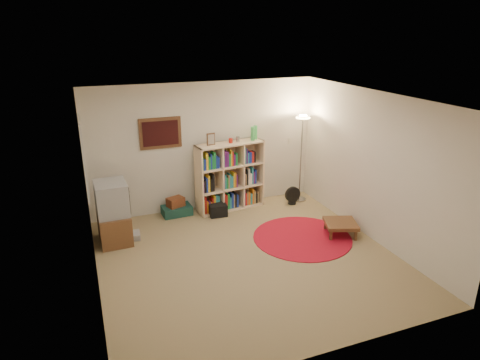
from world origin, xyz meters
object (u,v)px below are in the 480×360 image
(tv_stand, at_px, (113,213))
(side_table, at_px, (341,224))
(floor_lamp, at_px, (302,130))
(bookshelf, at_px, (229,177))
(suitcase, at_px, (177,210))
(floor_fan, at_px, (293,195))

(tv_stand, height_order, side_table, tv_stand)
(floor_lamp, xyz_separation_m, side_table, (-0.10, -1.69, -1.31))
(bookshelf, bearing_deg, side_table, -59.16)
(suitcase, bearing_deg, floor_fan, -11.45)
(floor_fan, bearing_deg, side_table, -86.65)
(floor_lamp, bearing_deg, side_table, -93.48)
(bookshelf, distance_m, floor_lamp, 1.75)
(bookshelf, bearing_deg, suitcase, 169.32)
(floor_lamp, xyz_separation_m, tv_stand, (-3.80, -0.50, -1.00))
(floor_fan, distance_m, suitcase, 2.37)
(bookshelf, height_order, tv_stand, bookshelf)
(suitcase, relative_size, side_table, 0.85)
(floor_lamp, xyz_separation_m, suitcase, (-2.58, 0.18, -1.42))
(bookshelf, xyz_separation_m, tv_stand, (-2.28, -0.62, -0.15))
(suitcase, bearing_deg, tv_stand, -154.20)
(tv_stand, xyz_separation_m, side_table, (3.70, -1.19, -0.30))
(floor_fan, xyz_separation_m, tv_stand, (-3.57, -0.35, 0.32))
(tv_stand, height_order, suitcase, tv_stand)
(floor_fan, height_order, tv_stand, tv_stand)
(floor_fan, xyz_separation_m, side_table, (0.13, -1.54, 0.02))
(bookshelf, distance_m, side_table, 2.35)
(floor_fan, bearing_deg, tv_stand, -176.01)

